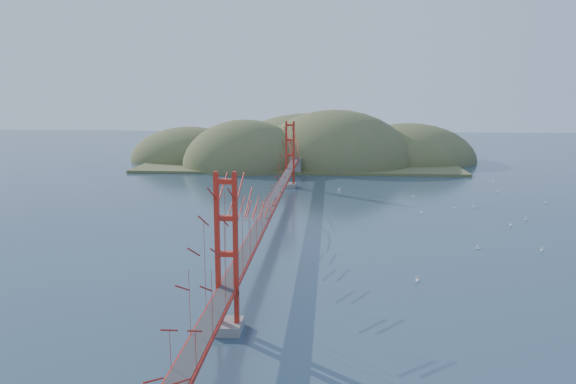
# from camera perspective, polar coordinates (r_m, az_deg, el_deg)

# --- Properties ---
(ground) EXTENTS (320.00, 320.00, 0.00)m
(ground) POSITION_cam_1_polar(r_m,az_deg,el_deg) (70.28, -1.63, -3.78)
(ground) COLOR #2A4255
(ground) RESTS_ON ground
(bridge) EXTENTS (2.20, 94.40, 12.00)m
(bridge) POSITION_cam_1_polar(r_m,az_deg,el_deg) (69.06, -1.64, 1.91)
(bridge) COLOR gray
(bridge) RESTS_ON ground
(far_headlands) EXTENTS (84.00, 58.00, 25.00)m
(far_headlands) POSITION_cam_1_polar(r_m,az_deg,el_deg) (137.42, 2.32, 3.26)
(far_headlands) COLOR brown
(far_headlands) RESTS_ON ground
(sailboat_0) EXTENTS (0.55, 0.62, 0.70)m
(sailboat_0) POSITION_cam_1_polar(r_m,az_deg,el_deg) (53.05, 12.98, -8.68)
(sailboat_0) COLOR white
(sailboat_0) RESTS_ON ground
(sailboat_3) EXTENTS (0.53, 0.53, 0.60)m
(sailboat_3) POSITION_cam_1_polar(r_m,az_deg,el_deg) (96.82, 5.25, 0.24)
(sailboat_3) COLOR white
(sailboat_3) RESTS_ON ground
(sailboat_14) EXTENTS (0.53, 0.58, 0.66)m
(sailboat_14) POSITION_cam_1_polar(r_m,az_deg,el_deg) (66.94, 24.38, -5.33)
(sailboat_14) COLOR white
(sailboat_14) RESTS_ON ground
(sailboat_8) EXTENTS (0.55, 0.55, 0.58)m
(sailboat_8) POSITION_cam_1_polar(r_m,az_deg,el_deg) (101.47, 20.55, 0.08)
(sailboat_8) COLOR white
(sailboat_8) RESTS_ON ground
(sailboat_2) EXTENTS (0.57, 0.48, 0.65)m
(sailboat_2) POSITION_cam_1_polar(r_m,az_deg,el_deg) (65.06, 18.70, -5.38)
(sailboat_2) COLOR white
(sailboat_2) RESTS_ON ground
(sailboat_5) EXTENTS (0.44, 0.51, 0.58)m
(sailboat_5) POSITION_cam_1_polar(r_m,az_deg,el_deg) (77.72, 21.70, -3.03)
(sailboat_5) COLOR white
(sailboat_5) RESTS_ON ground
(sailboat_17) EXTENTS (0.58, 0.51, 0.66)m
(sailboat_17) POSITION_cam_1_polar(r_m,az_deg,el_deg) (93.96, 24.68, -1.00)
(sailboat_17) COLOR white
(sailboat_17) RESTS_ON ground
(sailboat_7) EXTENTS (0.61, 0.53, 0.69)m
(sailboat_7) POSITION_cam_1_polar(r_m,az_deg,el_deg) (86.93, 18.34, -1.43)
(sailboat_7) COLOR white
(sailboat_7) RESTS_ON ground
(sailboat_12) EXTENTS (0.62, 0.58, 0.69)m
(sailboat_12) POSITION_cam_1_polar(r_m,az_deg,el_deg) (93.00, 12.58, -0.39)
(sailboat_12) COLOR white
(sailboat_12) RESTS_ON ground
(sailboat_16) EXTENTS (0.53, 0.53, 0.57)m
(sailboat_16) POSITION_cam_1_polar(r_m,az_deg,el_deg) (81.61, 13.41, -1.95)
(sailboat_16) COLOR white
(sailboat_16) RESTS_ON ground
(sailboat_4) EXTENTS (0.61, 0.61, 0.67)m
(sailboat_4) POSITION_cam_1_polar(r_m,az_deg,el_deg) (81.43, 23.01, -2.53)
(sailboat_4) COLOR white
(sailboat_4) RESTS_ON ground
(sailboat_15) EXTENTS (0.56, 0.56, 0.60)m
(sailboat_15) POSITION_cam_1_polar(r_m,az_deg,el_deg) (112.60, 20.14, 1.08)
(sailboat_15) COLOR white
(sailboat_15) RESTS_ON ground
(sailboat_1) EXTENTS (0.55, 0.55, 0.58)m
(sailboat_1) POSITION_cam_1_polar(r_m,az_deg,el_deg) (85.85, 16.56, -1.49)
(sailboat_1) COLOR white
(sailboat_1) RESTS_ON ground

